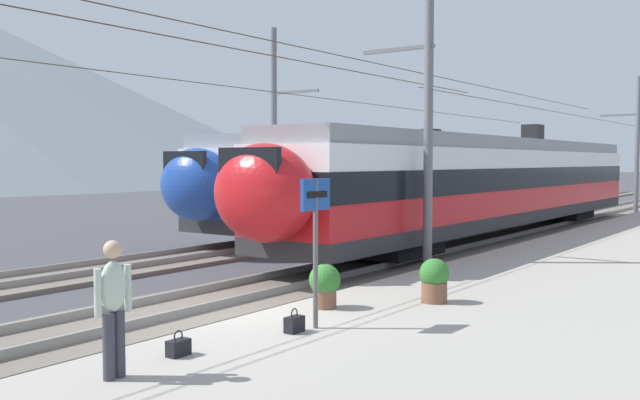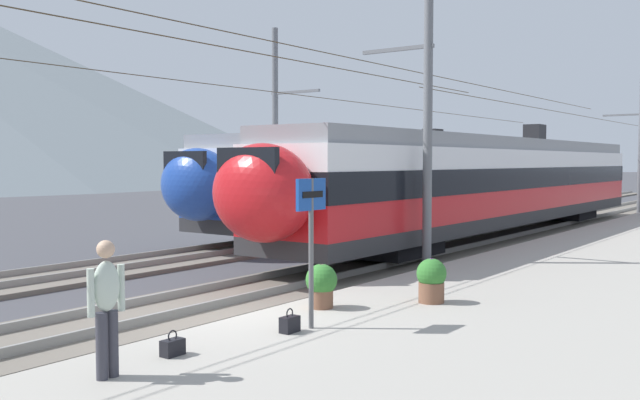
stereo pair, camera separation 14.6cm
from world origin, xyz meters
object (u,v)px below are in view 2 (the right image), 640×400
(platform_sign, at_px, (311,219))
(handbag_near_sign, at_px, (290,324))
(passenger_walking, at_px, (106,301))
(train_far_track, at_px, (389,179))
(potted_plant_by_shelter, at_px, (431,278))
(potted_plant_platform_edge, at_px, (321,283))
(catenary_mast_mid, at_px, (424,112))
(train_near_platform, at_px, (492,182))
(handbag_beside_passenger, at_px, (173,347))
(catenary_mast_far_side, at_px, (278,130))
(catenary_mast_east, at_px, (638,144))

(platform_sign, distance_m, handbag_near_sign, 1.66)
(passenger_walking, height_order, handbag_near_sign, passenger_walking)
(platform_sign, height_order, passenger_walking, platform_sign)
(train_far_track, height_order, potted_plant_by_shelter, train_far_track)
(handbag_near_sign, xyz_separation_m, potted_plant_platform_edge, (1.75, 0.67, 0.32))
(catenary_mast_mid, height_order, potted_plant_by_shelter, catenary_mast_mid)
(potted_plant_platform_edge, bearing_deg, platform_sign, -149.89)
(train_near_platform, bearing_deg, handbag_beside_passenger, -170.19)
(handbag_beside_passenger, height_order, potted_plant_platform_edge, potted_plant_platform_edge)
(catenary_mast_mid, height_order, catenary_mast_far_side, catenary_mast_mid)
(train_far_track, relative_size, handbag_near_sign, 65.31)
(catenary_mast_mid, distance_m, handbag_near_sign, 9.12)
(handbag_beside_passenger, bearing_deg, passenger_walking, -174.25)
(catenary_mast_mid, relative_size, catenary_mast_east, 1.00)
(catenary_mast_far_side, xyz_separation_m, platform_sign, (-12.55, -11.08, -2.14))
(handbag_beside_passenger, distance_m, handbag_near_sign, 2.02)
(catenary_mast_mid, height_order, passenger_walking, catenary_mast_mid)
(train_near_platform, xyz_separation_m, catenary_mast_east, (15.83, -1.70, 1.71))
(platform_sign, xyz_separation_m, handbag_near_sign, (-0.41, 0.10, -1.61))
(train_far_track, height_order, passenger_walking, train_far_track)
(train_near_platform, relative_size, handbag_near_sign, 73.55)
(potted_plant_platform_edge, height_order, potted_plant_by_shelter, potted_plant_by_shelter)
(platform_sign, bearing_deg, catenary_mast_mid, 15.29)
(catenary_mast_mid, xyz_separation_m, handbag_beside_passenger, (-10.01, -1.52, -3.81))
(train_near_platform, xyz_separation_m, handbag_beside_passenger, (-18.69, -3.23, -1.76))
(catenary_mast_far_side, distance_m, potted_plant_by_shelter, 15.50)
(catenary_mast_mid, bearing_deg, catenary_mast_far_side, 61.33)
(passenger_walking, distance_m, handbag_beside_passenger, 1.42)
(potted_plant_platform_edge, xyz_separation_m, potted_plant_by_shelter, (1.61, -1.37, 0.00))
(catenary_mast_far_side, relative_size, handbag_beside_passenger, 122.14)
(train_far_track, bearing_deg, passenger_walking, -157.79)
(train_far_track, xyz_separation_m, potted_plant_by_shelter, (-15.01, -9.81, -1.42))
(platform_sign, height_order, potted_plant_platform_edge, platform_sign)
(catenary_mast_mid, distance_m, handbag_beside_passenger, 10.82)
(platform_sign, bearing_deg, catenary_mast_east, 3.73)
(catenary_mast_mid, relative_size, potted_plant_by_shelter, 52.03)
(handbag_beside_passenger, xyz_separation_m, handbag_near_sign, (1.97, -0.46, 0.01))
(passenger_walking, bearing_deg, train_far_track, 22.21)
(catenary_mast_mid, distance_m, potted_plant_platform_edge, 7.31)
(catenary_mast_mid, xyz_separation_m, catenary_mast_far_side, (4.92, 9.00, -0.05))
(potted_plant_platform_edge, bearing_deg, train_near_platform, 11.40)
(catenary_mast_far_side, distance_m, passenger_walking, 19.50)
(train_near_platform, height_order, potted_plant_platform_edge, train_near_platform)
(catenary_mast_far_side, xyz_separation_m, handbag_near_sign, (-12.97, -10.98, -3.74))
(catenary_mast_mid, xyz_separation_m, passenger_walking, (-11.16, -1.64, -2.98))
(train_far_track, relative_size, passenger_walking, 14.57)
(train_near_platform, relative_size, platform_sign, 11.70)
(train_near_platform, bearing_deg, catenary_mast_far_side, 117.29)
(passenger_walking, relative_size, potted_plant_by_shelter, 2.04)
(platform_sign, height_order, handbag_near_sign, platform_sign)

